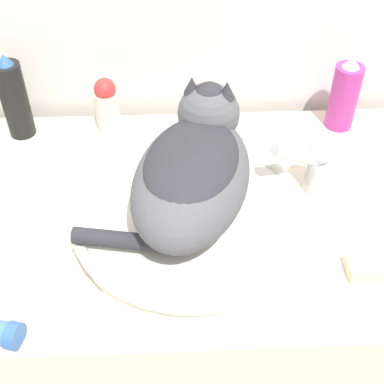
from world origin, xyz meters
TOP-DOWN VIEW (x-y plane):
  - vanity_counter at (0.00, 0.30)m, footprint 1.14×0.59m
  - sink_basin at (0.05, 0.24)m, footprint 0.41×0.41m
  - cat at (0.05, 0.25)m, footprint 0.32×0.35m
  - faucet at (0.27, 0.33)m, footprint 0.13×0.07m
  - deodorant_stick at (-0.12, 0.54)m, footprint 0.05×0.05m
  - hairspray_can_black at (-0.30, 0.54)m, footprint 0.05×0.05m
  - spray_bottle_trigger at (0.38, 0.54)m, footprint 0.06×0.06m
  - soap_bar at (0.33, 0.13)m, footprint 0.07×0.05m

SIDE VIEW (x-z plane):
  - vanity_counter at x=0.00m, z-range 0.00..0.86m
  - soap_bar at x=0.33m, z-range 0.86..0.88m
  - sink_basin at x=0.05m, z-range 0.86..0.91m
  - deodorant_stick at x=-0.12m, z-range 0.86..0.98m
  - faucet at x=0.27m, z-range 0.86..1.00m
  - spray_bottle_trigger at x=0.38m, z-range 0.85..1.02m
  - hairspray_can_black at x=-0.30m, z-range 0.85..1.04m
  - cat at x=0.05m, z-range 0.90..1.08m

